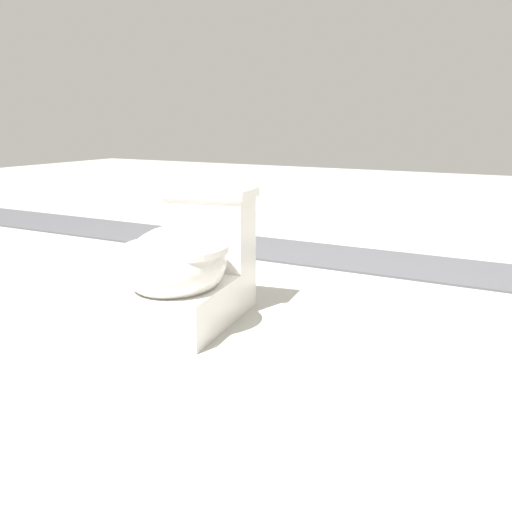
% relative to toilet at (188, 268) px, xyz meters
% --- Properties ---
extents(ground_plane, '(14.00, 14.00, 0.00)m').
position_rel_toilet_xyz_m(ground_plane, '(-0.04, 0.10, -0.22)').
color(ground_plane, '#A8A59E').
extents(gravel_strip, '(0.56, 8.00, 0.01)m').
position_rel_toilet_xyz_m(gravel_strip, '(-1.31, 0.60, -0.21)').
color(gravel_strip, '#4C4C51').
rests_on(gravel_strip, ground).
extents(toilet, '(0.68, 0.47, 0.52)m').
position_rel_toilet_xyz_m(toilet, '(0.00, 0.00, 0.00)').
color(toilet, white).
rests_on(toilet, ground).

